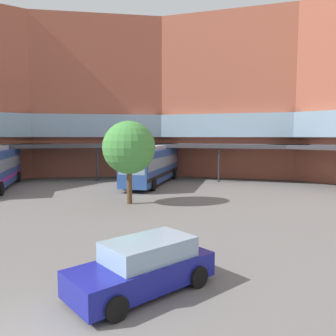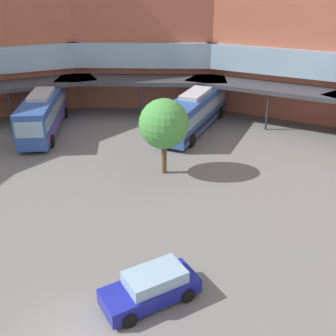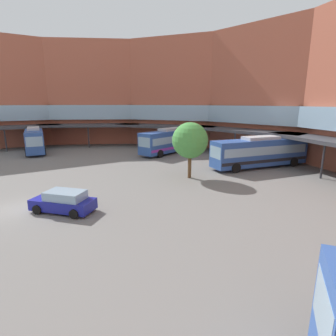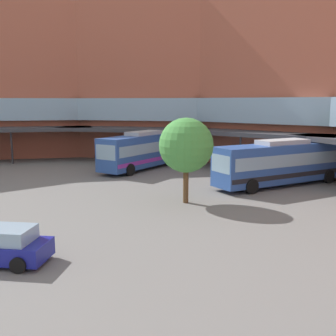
{
  "view_description": "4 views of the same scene",
  "coord_description": "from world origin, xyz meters",
  "px_view_note": "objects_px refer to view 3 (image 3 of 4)",
  "views": [
    {
      "loc": [
        3.62,
        -6.54,
        4.58
      ],
      "look_at": [
        2.31,
        10.99,
        2.92
      ],
      "focal_mm": 35.62,
      "sensor_mm": 36.0,
      "label": 1
    },
    {
      "loc": [
        6.42,
        -10.24,
        13.35
      ],
      "look_at": [
        0.64,
        11.75,
        2.37
      ],
      "focal_mm": 42.89,
      "sensor_mm": 36.0,
      "label": 2
    },
    {
      "loc": [
        21.48,
        0.21,
        7.56
      ],
      "look_at": [
        -0.61,
        13.08,
        1.35
      ],
      "focal_mm": 29.11,
      "sensor_mm": 36.0,
      "label": 3
    },
    {
      "loc": [
        19.12,
        -1.14,
        6.65
      ],
      "look_at": [
        -0.11,
        13.73,
        2.62
      ],
      "focal_mm": 42.78,
      "sensor_mm": 36.0,
      "label": 4
    }
  ],
  "objects_px": {
    "bus_3": "(171,140)",
    "parked_car": "(64,202)",
    "bus_1": "(35,139)",
    "bus_2": "(260,152)",
    "plaza_tree": "(190,141)"
  },
  "relations": [
    {
      "from": "bus_2",
      "to": "bus_1",
      "type": "bearing_deg",
      "value": -39.69
    },
    {
      "from": "bus_2",
      "to": "parked_car",
      "type": "height_order",
      "value": "bus_2"
    },
    {
      "from": "bus_3",
      "to": "parked_car",
      "type": "xyz_separation_m",
      "value": [
        15.98,
        -18.35,
        -1.17
      ]
    },
    {
      "from": "plaza_tree",
      "to": "bus_1",
      "type": "bearing_deg",
      "value": -153.49
    },
    {
      "from": "bus_3",
      "to": "plaza_tree",
      "type": "bearing_deg",
      "value": 47.39
    },
    {
      "from": "parked_car",
      "to": "bus_1",
      "type": "bearing_deg",
      "value": -45.78
    },
    {
      "from": "bus_1",
      "to": "bus_2",
      "type": "distance_m",
      "value": 33.13
    },
    {
      "from": "bus_2",
      "to": "bus_3",
      "type": "height_order",
      "value": "bus_3"
    },
    {
      "from": "bus_3",
      "to": "parked_car",
      "type": "relative_size",
      "value": 2.67
    },
    {
      "from": "parked_car",
      "to": "plaza_tree",
      "type": "relative_size",
      "value": 0.78
    },
    {
      "from": "bus_2",
      "to": "plaza_tree",
      "type": "bearing_deg",
      "value": 6.66
    },
    {
      "from": "plaza_tree",
      "to": "parked_car",
      "type": "bearing_deg",
      "value": -77.27
    },
    {
      "from": "bus_1",
      "to": "plaza_tree",
      "type": "height_order",
      "value": "plaza_tree"
    },
    {
      "from": "bus_1",
      "to": "parked_car",
      "type": "distance_m",
      "value": 27.37
    },
    {
      "from": "bus_2",
      "to": "parked_car",
      "type": "relative_size",
      "value": 2.8
    }
  ]
}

